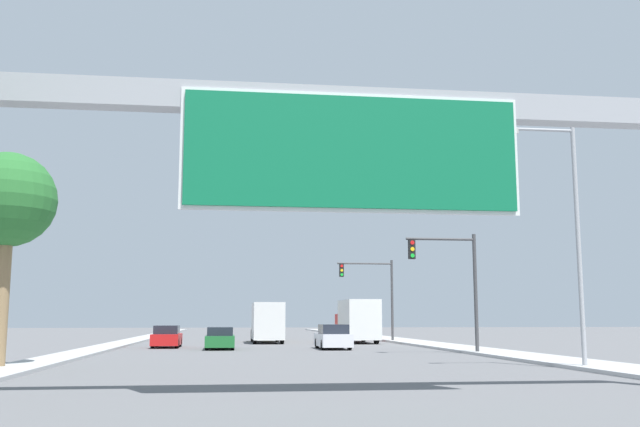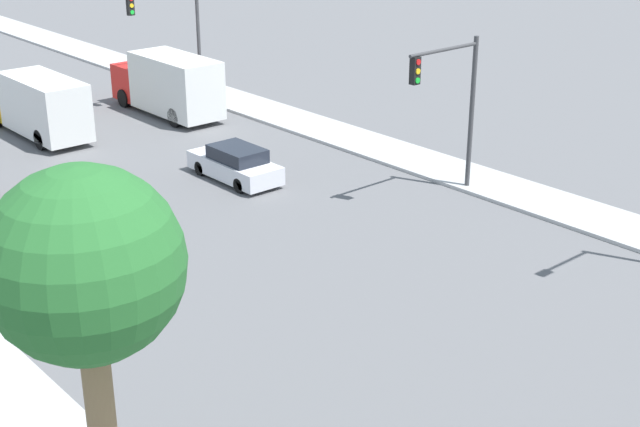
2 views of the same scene
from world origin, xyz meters
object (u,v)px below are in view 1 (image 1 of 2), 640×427
car_near_left (333,337)px  traffic_light_near_intersection (454,273)px  truck_box_secondary (357,321)px  car_mid_center (220,339)px  palm_tree_background (8,203)px  street_lamp_right (569,223)px  car_far_right (167,337)px  sign_gantry (352,148)px  traffic_light_mid_block (375,286)px  truck_box_primary (267,323)px

car_near_left → traffic_light_near_intersection: traffic_light_near_intersection is taller
truck_box_secondary → car_near_left: bearing=-107.8°
car_mid_center → truck_box_secondary: 14.70m
palm_tree_background → car_near_left: bearing=47.7°
palm_tree_background → street_lamp_right: size_ratio=0.88×
car_near_left → truck_box_secondary: bearing=72.2°
car_far_right → truck_box_secondary: 15.83m
sign_gantry → car_mid_center: size_ratio=4.41×
sign_gantry → palm_tree_background: palm_tree_background is taller
sign_gantry → car_mid_center: bearing=97.1°
car_near_left → street_lamp_right: bearing=-71.0°
truck_box_secondary → street_lamp_right: 30.10m
truck_box_secondary → traffic_light_mid_block: traffic_light_mid_block is taller
truck_box_secondary → truck_box_primary: bearing=172.8°
truck_box_primary → palm_tree_background: palm_tree_background is taller
truck_box_primary → traffic_light_mid_block: 9.34m
sign_gantry → car_near_left: bearing=82.7°
car_near_left → street_lamp_right: street_lamp_right is taller
car_far_right → truck_box_primary: 10.82m
sign_gantry → truck_box_primary: bearing=90.0°
traffic_light_near_intersection → palm_tree_background: palm_tree_background is taller
car_far_right → street_lamp_right: (16.99, -22.38, 4.86)m
traffic_light_mid_block → palm_tree_background: (-20.33, -29.17, 1.81)m
truck_box_primary → palm_tree_background: size_ratio=0.95×
truck_box_secondary → palm_tree_background: (-18.50, -27.36, 4.61)m
car_mid_center → street_lamp_right: 24.19m
sign_gantry → traffic_light_mid_block: 41.10m
traffic_light_mid_block → palm_tree_background: palm_tree_background is taller
car_mid_center → traffic_light_mid_block: bearing=44.3°
truck_box_secondary → traffic_light_near_intersection: traffic_light_near_intersection is taller
traffic_light_near_intersection → sign_gantry: bearing=-114.3°
sign_gantry → palm_tree_background: 15.87m
palm_tree_background → car_mid_center: bearing=65.0°
truck_box_primary → traffic_light_mid_block: (8.83, 0.92, 2.90)m
truck_box_primary → truck_box_secondary: truck_box_secondary is taller
palm_tree_background → street_lamp_right: 21.63m
car_near_left → car_far_right: (-10.50, 3.55, -0.04)m
car_far_right → car_mid_center: bearing=-39.7°
car_far_right → street_lamp_right: street_lamp_right is taller
traffic_light_mid_block → street_lamp_right: 31.54m
palm_tree_background → street_lamp_right: street_lamp_right is taller
sign_gantry → palm_tree_background: bearing=136.4°
traffic_light_mid_block → car_mid_center: bearing=-135.7°
car_near_left → palm_tree_background: size_ratio=0.57×
truck_box_primary → traffic_light_mid_block: size_ratio=1.18×
sign_gantry → car_far_right: (-7.00, 30.98, -5.49)m
car_mid_center → traffic_light_near_intersection: 15.32m
car_mid_center → palm_tree_background: 19.73m
car_near_left → palm_tree_background: bearing=-132.3°
street_lamp_right → sign_gantry: bearing=-139.3°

